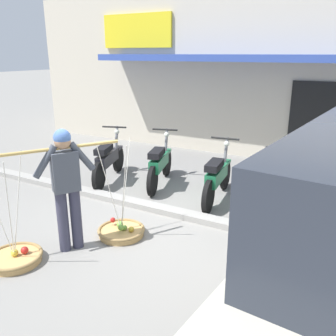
{
  "coord_description": "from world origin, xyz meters",
  "views": [
    {
      "loc": [
        2.8,
        -4.2,
        2.61
      ],
      "look_at": [
        0.12,
        0.6,
        0.85
      ],
      "focal_mm": 38.51,
      "sensor_mm": 36.0,
      "label": 1
    }
  ],
  "objects_px": {
    "fruit_basket_right_side": "(15,257)",
    "motorcycle_third_in_row": "(217,177)",
    "fruit_vendor": "(66,183)",
    "motorcycle_nearest_shop": "(108,160)",
    "wooden_crate": "(292,184)",
    "motorcycle_second_in_row": "(160,164)",
    "fruit_basket_left_side": "(121,231)",
    "motorcycle_end_of_row": "(274,192)"
  },
  "relations": [
    {
      "from": "fruit_basket_right_side",
      "to": "motorcycle_third_in_row",
      "type": "height_order",
      "value": "fruit_basket_right_side"
    },
    {
      "from": "fruit_vendor",
      "to": "motorcycle_nearest_shop",
      "type": "relative_size",
      "value": 0.97
    },
    {
      "from": "fruit_basket_right_side",
      "to": "wooden_crate",
      "type": "bearing_deg",
      "value": 58.52
    },
    {
      "from": "fruit_basket_right_side",
      "to": "motorcycle_nearest_shop",
      "type": "xyz_separation_m",
      "value": [
        -0.9,
        3.13,
        0.38
      ]
    },
    {
      "from": "fruit_vendor",
      "to": "motorcycle_second_in_row",
      "type": "xyz_separation_m",
      "value": [
        -0.2,
        2.79,
        -0.52
      ]
    },
    {
      "from": "fruit_basket_left_side",
      "to": "motorcycle_third_in_row",
      "type": "xyz_separation_m",
      "value": [
        0.73,
        1.97,
        0.38
      ]
    },
    {
      "from": "fruit_vendor",
      "to": "motorcycle_end_of_row",
      "type": "xyz_separation_m",
      "value": [
        2.2,
        2.35,
        -0.52
      ]
    },
    {
      "from": "fruit_basket_left_side",
      "to": "motorcycle_nearest_shop",
      "type": "relative_size",
      "value": 0.83
    },
    {
      "from": "motorcycle_nearest_shop",
      "to": "wooden_crate",
      "type": "relative_size",
      "value": 3.98
    },
    {
      "from": "motorcycle_end_of_row",
      "to": "motorcycle_nearest_shop",
      "type": "bearing_deg",
      "value": 177.57
    },
    {
      "from": "motorcycle_second_in_row",
      "to": "fruit_basket_right_side",
      "type": "bearing_deg",
      "value": -93.07
    },
    {
      "from": "fruit_basket_left_side",
      "to": "fruit_basket_right_side",
      "type": "distance_m",
      "value": 1.49
    },
    {
      "from": "motorcycle_nearest_shop",
      "to": "motorcycle_second_in_row",
      "type": "bearing_deg",
      "value": 14.92
    },
    {
      "from": "fruit_vendor",
      "to": "motorcycle_third_in_row",
      "type": "distance_m",
      "value": 2.88
    },
    {
      "from": "motorcycle_nearest_shop",
      "to": "motorcycle_second_in_row",
      "type": "relative_size",
      "value": 0.99
    },
    {
      "from": "motorcycle_nearest_shop",
      "to": "motorcycle_end_of_row",
      "type": "bearing_deg",
      "value": -2.43
    },
    {
      "from": "fruit_vendor",
      "to": "motorcycle_nearest_shop",
      "type": "distance_m",
      "value": 2.86
    },
    {
      "from": "fruit_basket_left_side",
      "to": "wooden_crate",
      "type": "relative_size",
      "value": 3.3
    },
    {
      "from": "motorcycle_third_in_row",
      "to": "fruit_basket_left_side",
      "type": "bearing_deg",
      "value": -110.47
    },
    {
      "from": "fruit_vendor",
      "to": "fruit_basket_left_side",
      "type": "distance_m",
      "value": 1.17
    },
    {
      "from": "motorcycle_nearest_shop",
      "to": "motorcycle_second_in_row",
      "type": "xyz_separation_m",
      "value": [
        1.09,
        0.29,
        0.0
      ]
    },
    {
      "from": "fruit_vendor",
      "to": "motorcycle_nearest_shop",
      "type": "height_order",
      "value": "fruit_vendor"
    },
    {
      "from": "motorcycle_third_in_row",
      "to": "wooden_crate",
      "type": "xyz_separation_m",
      "value": [
        1.14,
        1.09,
        -0.29
      ]
    },
    {
      "from": "motorcycle_nearest_shop",
      "to": "motorcycle_end_of_row",
      "type": "height_order",
      "value": "same"
    },
    {
      "from": "motorcycle_nearest_shop",
      "to": "wooden_crate",
      "type": "xyz_separation_m",
      "value": [
        3.56,
        1.2,
        -0.29
      ]
    },
    {
      "from": "motorcycle_third_in_row",
      "to": "motorcycle_nearest_shop",
      "type": "bearing_deg",
      "value": -177.49
    },
    {
      "from": "motorcycle_second_in_row",
      "to": "motorcycle_end_of_row",
      "type": "bearing_deg",
      "value": -10.33
    },
    {
      "from": "motorcycle_second_in_row",
      "to": "motorcycle_end_of_row",
      "type": "xyz_separation_m",
      "value": [
        2.4,
        -0.44,
        0.0
      ]
    },
    {
      "from": "motorcycle_second_in_row",
      "to": "motorcycle_third_in_row",
      "type": "distance_m",
      "value": 1.34
    },
    {
      "from": "fruit_vendor",
      "to": "wooden_crate",
      "type": "distance_m",
      "value": 4.41
    },
    {
      "from": "fruit_vendor",
      "to": "fruit_basket_right_side",
      "type": "distance_m",
      "value": 1.17
    },
    {
      "from": "fruit_vendor",
      "to": "fruit_basket_left_side",
      "type": "xyz_separation_m",
      "value": [
        0.39,
        0.64,
        -0.9
      ]
    },
    {
      "from": "motorcycle_second_in_row",
      "to": "motorcycle_end_of_row",
      "type": "distance_m",
      "value": 2.44
    },
    {
      "from": "fruit_basket_right_side",
      "to": "motorcycle_end_of_row",
      "type": "height_order",
      "value": "fruit_basket_right_side"
    },
    {
      "from": "fruit_vendor",
      "to": "motorcycle_third_in_row",
      "type": "height_order",
      "value": "fruit_vendor"
    },
    {
      "from": "wooden_crate",
      "to": "fruit_basket_left_side",
      "type": "bearing_deg",
      "value": -121.54
    },
    {
      "from": "fruit_vendor",
      "to": "fruit_basket_left_side",
      "type": "bearing_deg",
      "value": 58.68
    },
    {
      "from": "fruit_vendor",
      "to": "fruit_basket_right_side",
      "type": "bearing_deg",
      "value": -121.36
    },
    {
      "from": "fruit_basket_right_side",
      "to": "wooden_crate",
      "type": "distance_m",
      "value": 5.08
    },
    {
      "from": "fruit_basket_left_side",
      "to": "wooden_crate",
      "type": "height_order",
      "value": "fruit_basket_left_side"
    },
    {
      "from": "fruit_vendor",
      "to": "motorcycle_end_of_row",
      "type": "distance_m",
      "value": 3.26
    },
    {
      "from": "motorcycle_end_of_row",
      "to": "fruit_basket_right_side",
      "type": "bearing_deg",
      "value": -130.91
    }
  ]
}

